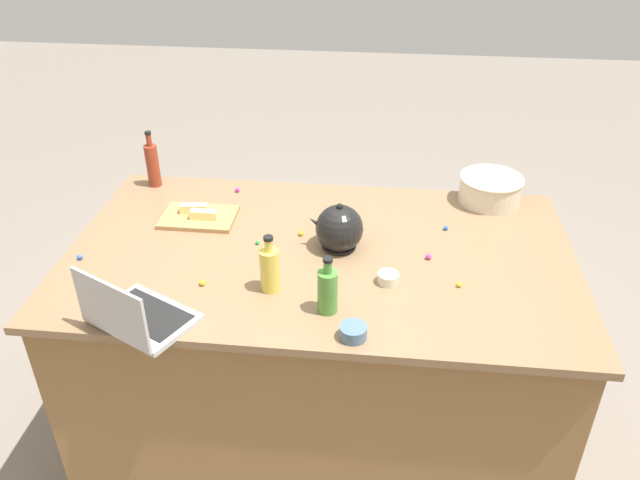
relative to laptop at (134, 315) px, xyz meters
The scene contains 21 objects.
ground_plane 1.19m from the laptop, 136.60° to the right, with size 12.00×12.00×0.00m, color slate.
island_counter 0.88m from the laptop, 136.60° to the right, with size 1.89×1.10×0.90m.
laptop is the anchor object (origin of this frame).
mixing_bowl_large 1.54m from the laptop, 141.05° to the right, with size 0.27×0.27×0.12m.
bottle_oil 0.46m from the laptop, 147.43° to the right, with size 0.07×0.07×0.21m.
bottle_olive 0.61m from the laptop, 165.73° to the right, with size 0.07×0.07×0.20m.
bottle_soy 1.00m from the laptop, 74.65° to the right, with size 0.06×0.06×0.25m.
kettle 0.80m from the laptop, 137.85° to the right, with size 0.21×0.18×0.20m.
cutting_board 0.69m from the laptop, 91.00° to the right, with size 0.30×0.21×0.02m, color #AD7F4C.
butter_stick_left 0.71m from the laptop, 88.94° to the right, with size 0.11×0.04×0.04m, color #F4E58C.
butter_stick_right 0.66m from the laptop, 93.60° to the right, with size 0.11×0.04×0.04m, color #F4E58C.
ramekin_small 0.85m from the laptop, 157.34° to the right, with size 0.07×0.07×0.04m, color beige.
ramekin_medium 0.68m from the laptop, behind, with size 0.09×0.09×0.04m, color slate.
candy_0 1.05m from the laptop, 152.15° to the right, with size 0.02×0.02×0.02m, color #CC3399.
candy_1 0.49m from the laptop, 45.62° to the right, with size 0.02×0.02×0.02m, color blue.
candy_2 1.23m from the laptop, 144.79° to the right, with size 0.02×0.02×0.02m, color blue.
candy_3 0.75m from the laptop, 126.19° to the right, with size 0.02×0.02×0.02m, color yellow.
candy_4 0.28m from the laptop, 121.66° to the right, with size 0.02×0.02×0.02m, color yellow.
candy_5 0.60m from the laptop, 118.67° to the right, with size 0.02×0.02×0.02m, color green.
candy_6 1.08m from the laptop, 162.27° to the right, with size 0.02×0.02×0.02m, color yellow.
candy_7 0.95m from the laptop, 97.01° to the right, with size 0.02×0.02×0.02m, color #CC3399.
Camera 1 is at (-0.22, 1.98, 2.19)m, focal length 35.52 mm.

